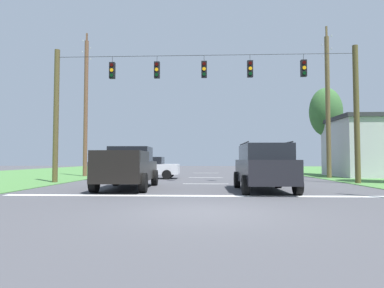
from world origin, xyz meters
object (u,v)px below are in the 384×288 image
utility_pole_near_left (86,105)px  tree_roadside_far_right (326,112)px  overhead_signal_span (204,105)px  pickup_truck (129,168)px  suv_black (264,166)px  utility_pole_mid_right (328,103)px  distant_car_crossing_white (148,167)px

utility_pole_near_left → tree_roadside_far_right: size_ratio=1.51×
utility_pole_near_left → tree_roadside_far_right: (20.06, 3.42, -0.24)m
overhead_signal_span → tree_roadside_far_right: (10.60, 10.35, 0.97)m
pickup_truck → tree_roadside_far_right: tree_roadside_far_right is taller
pickup_truck → utility_pole_near_left: (-5.98, 10.49, 4.74)m
overhead_signal_span → suv_black: 6.26m
overhead_signal_span → utility_pole_near_left: bearing=143.8°
suv_black → overhead_signal_span: bearing=119.8°
tree_roadside_far_right → suv_black: bearing=-118.3°
suv_black → utility_pole_near_left: (-12.05, 11.47, 4.64)m
overhead_signal_span → utility_pole_mid_right: 10.55m
pickup_truck → tree_roadside_far_right: bearing=44.6°
overhead_signal_span → tree_roadside_far_right: overhead_signal_span is taller
pickup_truck → utility_pole_near_left: utility_pole_near_left is taller
utility_pole_mid_right → utility_pole_near_left: size_ratio=0.97×
overhead_signal_span → suv_black: (2.60, -4.54, -3.43)m
pickup_truck → utility_pole_near_left: 12.97m
pickup_truck → suv_black: 6.15m
distant_car_crossing_white → tree_roadside_far_right: (14.55, 6.03, 4.67)m
overhead_signal_span → pickup_truck: bearing=-134.3°
overhead_signal_span → utility_pole_mid_right: utility_pole_mid_right is taller
utility_pole_mid_right → pickup_truck: bearing=-144.2°
pickup_truck → suv_black: suv_black is taller
suv_black → tree_roadside_far_right: bearing=61.7°
utility_pole_near_left → overhead_signal_span: bearing=-36.2°
suv_black → distant_car_crossing_white: suv_black is taller
overhead_signal_span → utility_pole_near_left: (-9.45, 6.93, 1.22)m
utility_pole_near_left → pickup_truck: bearing=-60.3°
utility_pole_mid_right → distant_car_crossing_white: bearing=-175.0°
overhead_signal_span → distant_car_crossing_white: size_ratio=4.07×
pickup_truck → utility_pole_mid_right: 16.01m
overhead_signal_span → utility_pole_near_left: 11.79m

